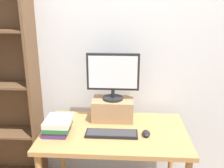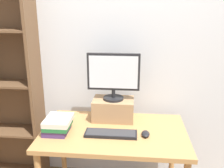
# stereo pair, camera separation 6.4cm
# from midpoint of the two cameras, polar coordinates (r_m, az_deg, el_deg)

# --- Properties ---
(back_wall) EXTENTS (7.00, 0.08, 2.60)m
(back_wall) POSITION_cam_midpoint_polar(r_m,az_deg,el_deg) (2.39, 2.34, 7.51)
(back_wall) COLOR silver
(back_wall) RESTS_ON ground_plane
(desk) EXTENTS (1.19, 0.73, 0.73)m
(desk) POSITION_cam_midpoint_polar(r_m,az_deg,el_deg) (2.13, 1.34, -12.54)
(desk) COLOR #B7844C
(desk) RESTS_ON ground_plane
(bookshelf_unit) EXTENTS (0.73, 0.28, 1.99)m
(bookshelf_unit) POSITION_cam_midpoint_polar(r_m,az_deg,el_deg) (2.63, -23.58, 0.42)
(bookshelf_unit) COLOR brown
(bookshelf_unit) RESTS_ON ground_plane
(riser_box) EXTENTS (0.36, 0.24, 0.19)m
(riser_box) POSITION_cam_midpoint_polar(r_m,az_deg,el_deg) (2.26, 1.14, -5.74)
(riser_box) COLOR #A87F56
(riser_box) RESTS_ON desk
(computer_monitor) EXTENTS (0.45, 0.18, 0.41)m
(computer_monitor) POSITION_cam_midpoint_polar(r_m,az_deg,el_deg) (2.15, 1.19, 2.11)
(computer_monitor) COLOR black
(computer_monitor) RESTS_ON riser_box
(keyboard) EXTENTS (0.41, 0.14, 0.02)m
(keyboard) POSITION_cam_midpoint_polar(r_m,az_deg,el_deg) (2.02, 0.67, -11.27)
(keyboard) COLOR black
(keyboard) RESTS_ON desk
(computer_mouse) EXTENTS (0.06, 0.10, 0.04)m
(computer_mouse) POSITION_cam_midpoint_polar(r_m,az_deg,el_deg) (2.02, 8.59, -11.20)
(computer_mouse) COLOR black
(computer_mouse) RESTS_ON desk
(book_stack) EXTENTS (0.21, 0.24, 0.12)m
(book_stack) POSITION_cam_midpoint_polar(r_m,az_deg,el_deg) (2.07, -11.45, -9.14)
(book_stack) COLOR #4C336B
(book_stack) RESTS_ON desk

